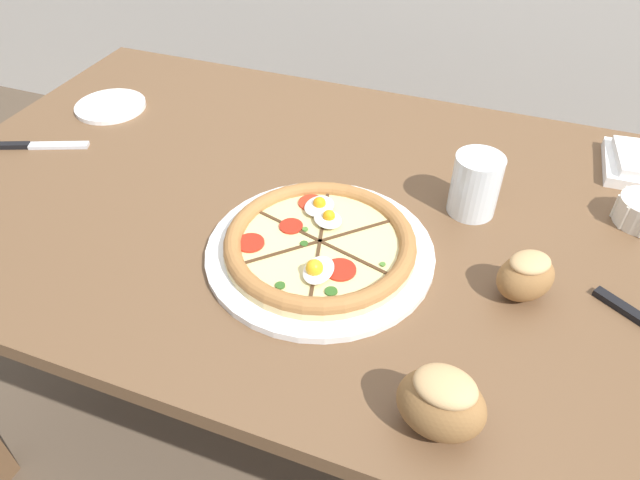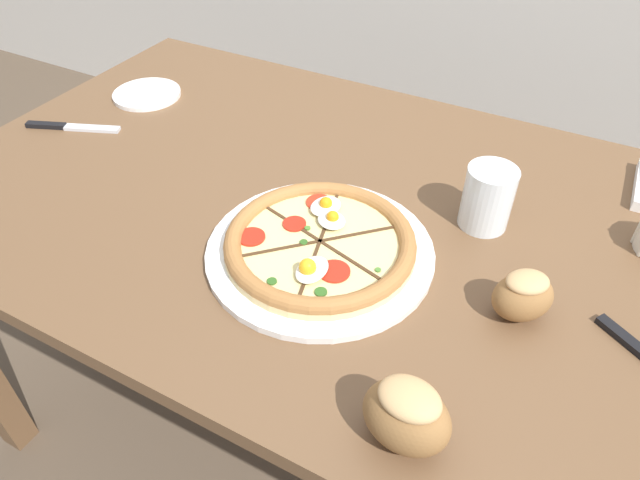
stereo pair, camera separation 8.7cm
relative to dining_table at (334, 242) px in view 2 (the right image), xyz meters
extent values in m
plane|color=brown|center=(0.00, 0.00, -0.64)|extent=(12.00, 12.00, 0.00)
cube|color=brown|center=(0.00, 0.00, 0.08)|extent=(1.47, 0.89, 0.03)
cube|color=brown|center=(-0.68, 0.39, -0.29)|extent=(0.06, 0.06, 0.70)
cylinder|color=white|center=(0.04, -0.13, 0.10)|extent=(0.36, 0.36, 0.01)
cylinder|color=#E5C684|center=(0.04, -0.13, 0.11)|extent=(0.30, 0.30, 0.01)
cylinder|color=#E0CC84|center=(0.04, -0.13, 0.12)|extent=(0.25, 0.25, 0.00)
torus|color=#A36B38|center=(0.04, -0.13, 0.12)|extent=(0.30, 0.30, 0.03)
cube|color=#472D19|center=(0.10, -0.14, 0.12)|extent=(0.12, 0.04, 0.00)
cube|color=#472D19|center=(0.08, -0.08, 0.12)|extent=(0.09, 0.09, 0.00)
cube|color=#472D19|center=(0.02, -0.07, 0.12)|extent=(0.04, 0.12, 0.00)
cube|color=#472D19|center=(-0.02, -0.11, 0.12)|extent=(0.12, 0.04, 0.00)
cube|color=#472D19|center=(-0.01, -0.17, 0.12)|extent=(0.09, 0.09, 0.00)
cube|color=#472D19|center=(0.05, -0.19, 0.12)|extent=(0.04, 0.12, 0.00)
cylinder|color=red|center=(-0.01, -0.04, 0.12)|extent=(0.04, 0.04, 0.00)
cylinder|color=red|center=(-0.06, -0.17, 0.12)|extent=(0.04, 0.04, 0.00)
cylinder|color=red|center=(0.09, -0.18, 0.12)|extent=(0.05, 0.05, 0.00)
cylinder|color=red|center=(-0.02, -0.11, 0.12)|extent=(0.04, 0.04, 0.00)
ellipsoid|color=white|center=(0.03, -0.08, 0.12)|extent=(0.06, 0.06, 0.01)
sphere|color=orange|center=(0.04, -0.08, 0.13)|extent=(0.02, 0.02, 0.02)
ellipsoid|color=white|center=(0.01, -0.05, 0.12)|extent=(0.05, 0.06, 0.01)
sphere|color=orange|center=(0.01, -0.05, 0.13)|extent=(0.02, 0.02, 0.02)
ellipsoid|color=white|center=(0.06, -0.19, 0.12)|extent=(0.04, 0.06, 0.01)
sphere|color=#F4AD1E|center=(0.06, -0.20, 0.13)|extent=(0.03, 0.03, 0.03)
cylinder|color=#2D5B1E|center=(0.02, -0.24, 0.12)|extent=(0.01, 0.01, 0.00)
cylinder|color=#477A2D|center=(0.14, -0.14, 0.12)|extent=(0.01, 0.01, 0.00)
cylinder|color=#2D5B1E|center=(0.02, -0.14, 0.12)|extent=(0.01, 0.01, 0.00)
cylinder|color=#2D5B1E|center=(0.09, -0.22, 0.12)|extent=(0.02, 0.02, 0.00)
cylinder|color=#477A2D|center=(0.01, -0.11, 0.12)|extent=(0.01, 0.01, 0.00)
cylinder|color=silver|center=(0.47, 0.13, 0.11)|extent=(0.01, 0.01, 0.04)
ellipsoid|color=olive|center=(0.34, -0.11, 0.13)|extent=(0.11, 0.10, 0.07)
ellipsoid|color=tan|center=(0.34, -0.11, 0.16)|extent=(0.08, 0.07, 0.02)
ellipsoid|color=olive|center=(0.27, -0.36, 0.13)|extent=(0.11, 0.08, 0.09)
ellipsoid|color=tan|center=(0.27, -0.36, 0.17)|extent=(0.08, 0.06, 0.03)
cube|color=black|center=(0.48, -0.09, 0.09)|extent=(0.09, 0.06, 0.01)
cube|color=silver|center=(-0.56, -0.01, 0.09)|extent=(0.11, 0.06, 0.01)
cube|color=black|center=(-0.65, -0.05, 0.09)|extent=(0.08, 0.05, 0.01)
cylinder|color=white|center=(0.24, 0.07, 0.14)|extent=(0.08, 0.08, 0.11)
cylinder|color=silver|center=(0.24, 0.07, 0.12)|extent=(0.07, 0.07, 0.06)
cylinder|color=white|center=(-0.56, 0.15, 0.10)|extent=(0.15, 0.15, 0.01)
camera|label=1|loc=(0.27, -0.74, 0.70)|focal=32.00mm
camera|label=2|loc=(0.35, -0.71, 0.70)|focal=32.00mm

